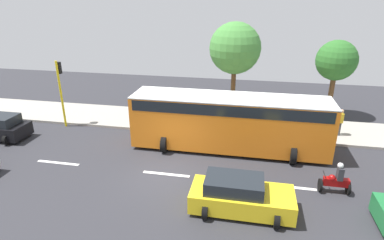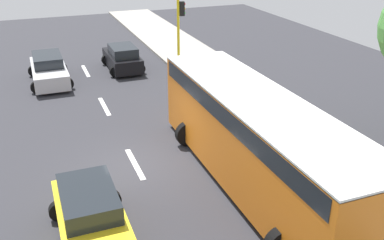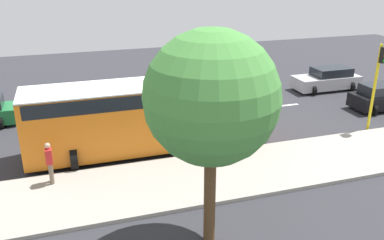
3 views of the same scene
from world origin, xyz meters
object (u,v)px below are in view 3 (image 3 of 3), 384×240
(car_black, at_px, (382,97))
(street_tree_north, at_px, (211,98))
(city_bus, at_px, (150,111))
(traffic_light_corner, at_px, (378,76))
(motorcycle, at_px, (36,121))
(pedestrian_near_signal, at_px, (50,162))
(car_yellow_cab, at_px, (114,100))
(car_silver, at_px, (327,79))

(car_black, bearing_deg, street_tree_north, -58.71)
(city_bus, height_order, traffic_light_corner, traffic_light_corner)
(car_black, relative_size, motorcycle, 2.52)
(pedestrian_near_signal, bearing_deg, car_black, 100.69)
(car_black, distance_m, street_tree_north, 16.84)
(car_black, distance_m, motorcycle, 19.55)
(car_yellow_cab, relative_size, car_black, 1.09)
(car_yellow_cab, xyz_separation_m, pedestrian_near_signal, (7.89, -3.46, 0.35))
(car_yellow_cab, bearing_deg, traffic_light_corner, 60.15)
(pedestrian_near_signal, height_order, traffic_light_corner, traffic_light_corner)
(car_silver, bearing_deg, pedestrian_near_signal, -66.22)
(car_black, relative_size, pedestrian_near_signal, 2.28)
(car_silver, bearing_deg, motorcycle, -83.52)
(car_silver, xyz_separation_m, pedestrian_near_signal, (7.89, -17.90, 0.35))
(car_yellow_cab, relative_size, pedestrian_near_signal, 2.49)
(car_black, xyz_separation_m, traffic_light_corner, (2.64, -3.04, 2.22))
(car_silver, distance_m, car_black, 4.43)
(car_yellow_cab, relative_size, car_silver, 0.94)
(street_tree_north, bearing_deg, car_silver, 134.28)
(car_yellow_cab, relative_size, city_bus, 0.38)
(car_black, relative_size, city_bus, 0.35)
(pedestrian_near_signal, bearing_deg, motorcycle, -172.87)
(motorcycle, bearing_deg, traffic_light_corner, 73.39)
(car_black, xyz_separation_m, street_tree_north, (8.50, -13.98, 3.99))
(car_silver, relative_size, car_black, 1.17)
(car_silver, height_order, traffic_light_corner, traffic_light_corner)
(car_silver, xyz_separation_m, motorcycle, (2.11, -18.62, -0.07))
(pedestrian_near_signal, height_order, street_tree_north, street_tree_north)
(car_silver, relative_size, motorcycle, 2.94)
(car_black, relative_size, street_tree_north, 0.58)
(city_bus, height_order, motorcycle, city_bus)
(pedestrian_near_signal, xyz_separation_m, street_tree_north, (4.97, 4.71, 3.64))
(city_bus, bearing_deg, street_tree_north, 2.37)
(street_tree_north, bearing_deg, city_bus, -177.63)
(traffic_light_corner, bearing_deg, car_black, 130.93)
(car_black, xyz_separation_m, motorcycle, (-2.24, -19.42, -0.07))
(pedestrian_near_signal, distance_m, traffic_light_corner, 15.79)
(car_silver, height_order, car_black, same)
(car_black, height_order, pedestrian_near_signal, pedestrian_near_signal)
(street_tree_north, bearing_deg, car_yellow_cab, -174.42)
(city_bus, xyz_separation_m, pedestrian_near_signal, (2.25, -4.42, -0.79))
(traffic_light_corner, xyz_separation_m, street_tree_north, (5.86, -10.94, 1.77))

